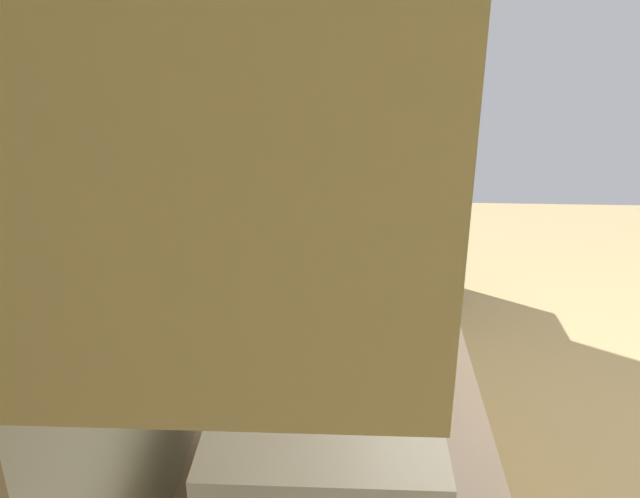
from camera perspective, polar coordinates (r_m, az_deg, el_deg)
wall_back at (r=1.95m, az=-8.29°, el=7.90°), size 4.31×0.12×2.59m
counter_run at (r=2.03m, az=1.77°, el=-18.06°), size 3.54×0.61×0.92m
oven_range at (r=3.82m, az=2.53°, el=2.95°), size 0.59×0.63×1.10m
microwave at (r=1.15m, az=0.71°, el=-16.31°), size 0.51×0.34×0.29m
bowl at (r=2.17m, az=4.25°, el=0.31°), size 0.20×0.20×0.06m
kettle at (r=1.74m, az=4.66°, el=-4.24°), size 0.16×0.11×0.17m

